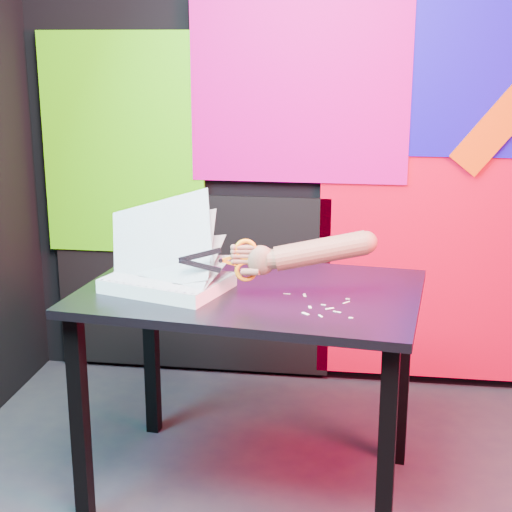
# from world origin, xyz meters

# --- Properties ---
(room) EXTENTS (3.01, 3.01, 2.71)m
(room) POSITION_xyz_m (0.00, 0.00, 1.35)
(room) COLOR black
(room) RESTS_ON ground
(backdrop) EXTENTS (2.88, 0.05, 2.08)m
(backdrop) POSITION_xyz_m (0.06, 1.46, 0.96)
(backdrop) COLOR red
(backdrop) RESTS_ON ground
(work_table) EXTENTS (1.19, 0.86, 0.75)m
(work_table) POSITION_xyz_m (-0.32, 0.50, 0.65)
(work_table) COLOR black
(work_table) RESTS_ON ground
(printout_stack) EXTENTS (0.45, 0.38, 0.36)m
(printout_stack) POSITION_xyz_m (-0.60, 0.46, 0.78)
(printout_stack) COLOR silver
(printout_stack) RESTS_ON work_table
(scissors) EXTENTS (0.25, 0.04, 0.14)m
(scissors) POSITION_xyz_m (-0.34, 0.39, 0.88)
(scissors) COLOR #B5BBCB
(scissors) RESTS_ON printout_stack
(hand_forearm) EXTENTS (0.45, 0.12, 0.15)m
(hand_forearm) POSITION_xyz_m (-0.11, 0.42, 0.91)
(hand_forearm) COLOR brown
(hand_forearm) RESTS_ON work_table
(paper_clippings) EXTENTS (0.23, 0.22, 0.00)m
(paper_clippings) POSITION_xyz_m (-0.07, 0.35, 0.75)
(paper_clippings) COLOR white
(paper_clippings) RESTS_ON work_table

